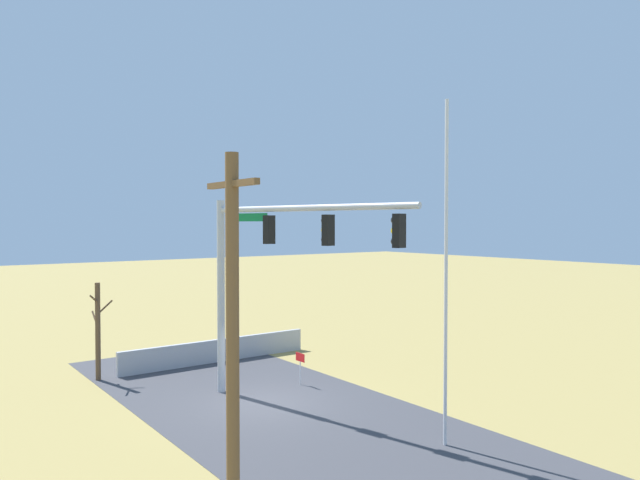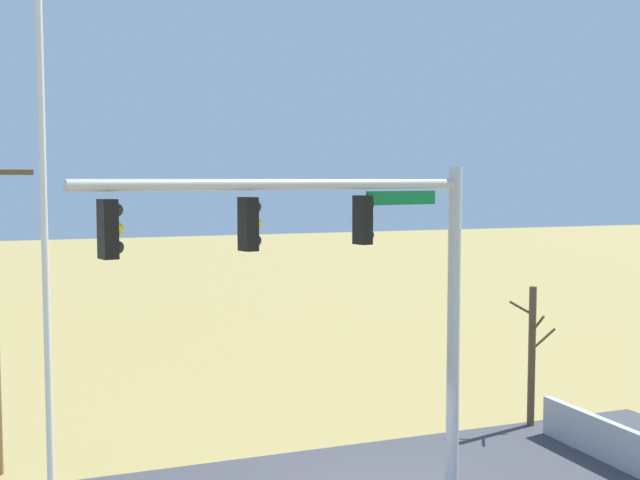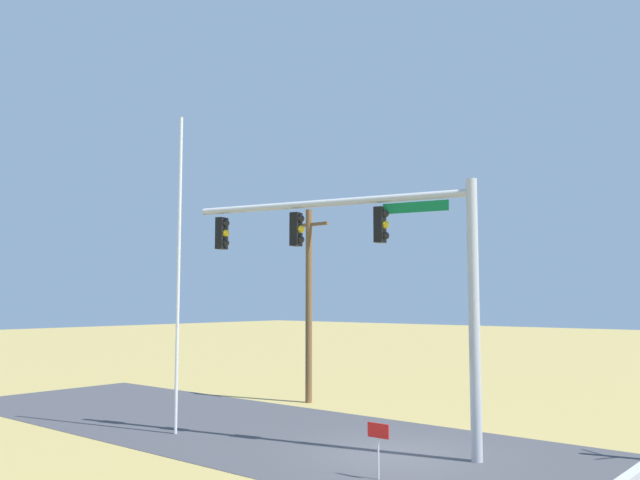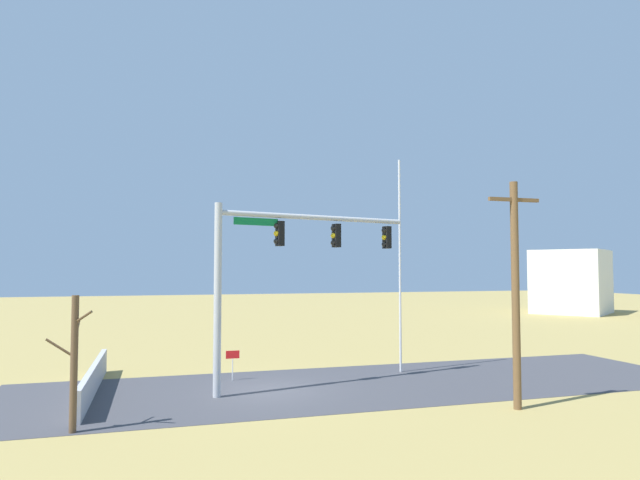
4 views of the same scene
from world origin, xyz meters
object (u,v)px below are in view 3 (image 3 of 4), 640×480
object	(u,v)px
flagpole	(178,272)
open_sign	(378,438)
signal_mast	(379,258)
utility_pole	(309,301)

from	to	relation	value
flagpole	open_sign	world-z (taller)	flagpole
signal_mast	open_sign	xyz separation A→B (m)	(1.50, -2.27, -4.15)
flagpole	open_sign	xyz separation A→B (m)	(7.45, -0.25, -3.87)
signal_mast	flagpole	xyz separation A→B (m)	(-5.95, -2.02, -0.28)
flagpole	open_sign	bearing A→B (deg)	-1.94
open_sign	utility_pole	bearing A→B (deg)	138.76
utility_pole	open_sign	bearing A→B (deg)	-41.24
flagpole	utility_pole	bearing A→B (deg)	97.28
utility_pole	open_sign	xyz separation A→B (m)	(8.36, -7.33, -3.01)
signal_mast	flagpole	bearing A→B (deg)	-161.28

